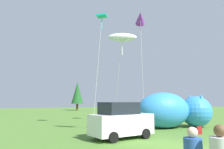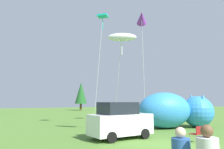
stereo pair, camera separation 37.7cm
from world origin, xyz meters
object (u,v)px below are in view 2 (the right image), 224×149
Objects in this scene: parked_car at (120,121)px; kite_white_ghost at (122,38)px; folding_chair at (197,133)px; inflatable_cat at (175,111)px; kite_teal_diamond at (103,18)px; kite_purple_delta at (142,18)px.

kite_white_ghost is (0.92, 1.52, 5.77)m from parked_car.
folding_chair is 0.12× the size of kite_white_ghost.
inflatable_cat reaches higher than parked_car.
folding_chair is (3.38, -2.80, -0.54)m from parked_car.
inflatable_cat is 10.45m from kite_teal_diamond.
inflatable_cat is 7.83m from kite_white_ghost.
kite_purple_delta reaches higher than inflatable_cat.
folding_chair is at bearing -74.81° from kite_teal_diamond.
parked_car is at bearing -121.11° from kite_white_ghost.
kite_purple_delta is (4.45, 0.43, 0.88)m from kite_teal_diamond.
folding_chair is 13.71m from kite_purple_delta.
kite_teal_diamond is 4.55m from kite_purple_delta.
kite_purple_delta is 1.57× the size of kite_white_ghost.
parked_car is 4.42m from folding_chair.
folding_chair is 0.08× the size of kite_purple_delta.
inflatable_cat reaches higher than folding_chair.
parked_car is 10.50m from kite_teal_diamond.
folding_chair is at bearing -48.47° from parked_car.
kite_teal_diamond is (-2.32, 8.54, 9.27)m from folding_chair.
kite_teal_diamond reaches higher than folding_chair.
kite_purple_delta reaches higher than parked_car.
kite_teal_diamond is (-5.36, 3.08, 8.42)m from inflatable_cat.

